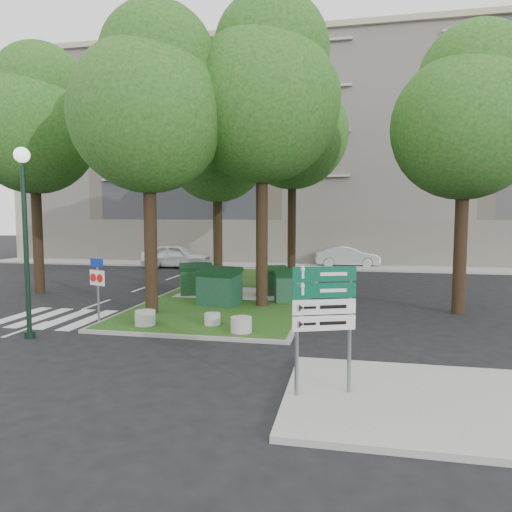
% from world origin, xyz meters
% --- Properties ---
extents(ground, '(120.00, 120.00, 0.00)m').
position_xyz_m(ground, '(0.00, 0.00, 0.00)').
color(ground, black).
rests_on(ground, ground).
extents(median_island, '(6.00, 16.00, 0.12)m').
position_xyz_m(median_island, '(0.50, 8.00, 0.06)').
color(median_island, '#164012').
rests_on(median_island, ground).
extents(median_kerb, '(6.30, 16.30, 0.10)m').
position_xyz_m(median_kerb, '(0.50, 8.00, 0.05)').
color(median_kerb, gray).
rests_on(median_kerb, ground).
extents(sidewalk_corner, '(5.00, 4.00, 0.12)m').
position_xyz_m(sidewalk_corner, '(6.50, -3.50, 0.06)').
color(sidewalk_corner, '#999993').
rests_on(sidewalk_corner, ground).
extents(building_sidewalk, '(42.00, 3.00, 0.12)m').
position_xyz_m(building_sidewalk, '(0.00, 18.50, 0.06)').
color(building_sidewalk, '#999993').
rests_on(building_sidewalk, ground).
extents(zebra_crossing, '(5.00, 3.00, 0.01)m').
position_xyz_m(zebra_crossing, '(-3.75, 1.50, 0.01)').
color(zebra_crossing, silver).
rests_on(zebra_crossing, ground).
extents(apartment_building, '(41.00, 12.00, 16.00)m').
position_xyz_m(apartment_building, '(0.00, 26.00, 8.00)').
color(apartment_building, tan).
rests_on(apartment_building, ground).
extents(tree_median_near_left, '(5.20, 5.20, 10.53)m').
position_xyz_m(tree_median_near_left, '(-1.41, 2.56, 7.32)').
color(tree_median_near_left, black).
rests_on(tree_median_near_left, ground).
extents(tree_median_near_right, '(5.60, 5.60, 11.46)m').
position_xyz_m(tree_median_near_right, '(2.09, 4.56, 7.99)').
color(tree_median_near_right, black).
rests_on(tree_median_near_right, ground).
extents(tree_median_mid, '(4.80, 4.80, 9.99)m').
position_xyz_m(tree_median_mid, '(-0.91, 9.06, 6.98)').
color(tree_median_mid, black).
rests_on(tree_median_mid, ground).
extents(tree_median_far, '(5.80, 5.80, 11.93)m').
position_xyz_m(tree_median_far, '(2.29, 12.06, 8.32)').
color(tree_median_far, black).
rests_on(tree_median_far, ground).
extents(tree_street_left, '(5.40, 5.40, 11.00)m').
position_xyz_m(tree_street_left, '(-8.41, 6.06, 7.65)').
color(tree_street_left, black).
rests_on(tree_street_left, ground).
extents(tree_street_right, '(5.00, 5.00, 10.06)m').
position_xyz_m(tree_street_right, '(9.09, 5.06, 6.98)').
color(tree_street_right, black).
rests_on(tree_street_right, ground).
extents(dumpster_a, '(1.69, 1.46, 1.32)m').
position_xyz_m(dumpster_a, '(-1.20, 6.39, 0.75)').
color(dumpster_a, '#103E18').
rests_on(dumpster_a, median_island).
extents(dumpster_b, '(1.72, 1.37, 1.41)m').
position_xyz_m(dumpster_b, '(0.40, 4.36, 0.80)').
color(dumpster_b, '#0F3620').
rests_on(dumpster_b, median_island).
extents(dumpster_c, '(1.54, 1.31, 1.22)m').
position_xyz_m(dumpster_c, '(2.00, 6.93, 0.70)').
color(dumpster_c, black).
rests_on(dumpster_c, median_island).
extents(dumpster_d, '(1.56, 1.27, 1.26)m').
position_xyz_m(dumpster_d, '(3.00, 5.56, 0.73)').
color(dumpster_d, '#123B21').
rests_on(dumpster_d, median_island).
extents(bollard_left, '(0.62, 0.62, 0.45)m').
position_xyz_m(bollard_left, '(-0.94, 0.76, 0.34)').
color(bollard_left, '#A6A7A2').
rests_on(bollard_left, median_island).
extents(bollard_right, '(0.61, 0.61, 0.44)m').
position_xyz_m(bollard_right, '(2.15, 0.50, 0.34)').
color(bollard_right, '#A6A6A1').
rests_on(bollard_right, median_island).
extents(bollard_mid, '(0.49, 0.49, 0.35)m').
position_xyz_m(bollard_mid, '(1.07, 1.21, 0.30)').
color(bollard_mid, '#A7A8A3').
rests_on(bollard_mid, median_island).
extents(litter_bin, '(0.37, 0.37, 0.64)m').
position_xyz_m(litter_bin, '(2.12, 7.89, 0.44)').
color(litter_bin, yellow).
rests_on(litter_bin, median_island).
extents(street_lamp, '(0.43, 0.43, 5.34)m').
position_xyz_m(street_lamp, '(-3.69, -0.89, 3.36)').
color(street_lamp, black).
rests_on(street_lamp, ground).
extents(traffic_sign_pole, '(0.64, 0.27, 2.24)m').
position_xyz_m(traffic_sign_pole, '(-2.75, 1.18, 1.44)').
color(traffic_sign_pole, slate).
rests_on(traffic_sign_pole, ground).
extents(directional_sign, '(1.15, 0.45, 2.41)m').
position_xyz_m(directional_sign, '(4.70, -3.64, 1.72)').
color(directional_sign, slate).
rests_on(directional_sign, sidewalk_corner).
extents(car_white, '(4.85, 2.43, 1.58)m').
position_xyz_m(car_white, '(-6.12, 16.77, 0.79)').
color(car_white, white).
rests_on(car_white, ground).
extents(car_silver, '(4.45, 1.97, 1.42)m').
position_xyz_m(car_silver, '(5.10, 19.50, 0.71)').
color(car_silver, '#AEB2B7').
rests_on(car_silver, ground).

